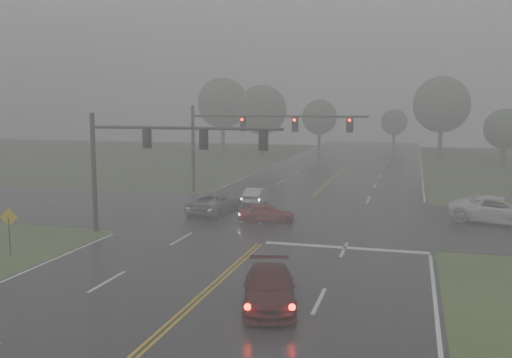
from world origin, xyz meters
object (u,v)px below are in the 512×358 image
(signal_gantry_far, at_px, (246,132))
(pickup_white, at_px, (499,224))
(signal_gantry_near, at_px, (148,150))
(sedan_maroon, at_px, (269,306))
(car_grey, at_px, (215,213))
(sedan_silver, at_px, (256,204))
(sedan_red, at_px, (267,222))

(signal_gantry_far, bearing_deg, pickup_white, -20.56)
(signal_gantry_near, height_order, signal_gantry_far, signal_gantry_far)
(sedan_maroon, distance_m, signal_gantry_far, 27.12)
(signal_gantry_far, bearing_deg, car_grey, -88.28)
(sedan_silver, bearing_deg, signal_gantry_far, -64.71)
(sedan_maroon, bearing_deg, sedan_silver, 92.27)
(sedan_maroon, bearing_deg, signal_gantry_near, 120.30)
(sedan_silver, height_order, pickup_white, pickup_white)
(sedan_red, xyz_separation_m, pickup_white, (14.20, 3.50, 0.00))
(pickup_white, bearing_deg, sedan_silver, 95.53)
(sedan_maroon, xyz_separation_m, signal_gantry_far, (-8.37, 25.26, 5.22))
(pickup_white, bearing_deg, sedan_maroon, 165.71)
(pickup_white, height_order, signal_gantry_far, signal_gantry_far)
(sedan_silver, distance_m, signal_gantry_far, 6.99)
(sedan_silver, xyz_separation_m, signal_gantry_far, (-2.05, 4.17, 5.22))
(sedan_maroon, distance_m, sedan_red, 15.25)
(sedan_maroon, height_order, pickup_white, pickup_white)
(sedan_red, relative_size, sedan_silver, 0.95)
(pickup_white, bearing_deg, sedan_red, 119.06)
(pickup_white, distance_m, signal_gantry_far, 20.64)
(signal_gantry_near, relative_size, signal_gantry_far, 0.78)
(sedan_silver, xyz_separation_m, pickup_white, (16.65, -2.84, 0.00))
(car_grey, distance_m, signal_gantry_near, 8.82)
(car_grey, relative_size, signal_gantry_far, 0.35)
(sedan_maroon, bearing_deg, sedan_red, 90.31)
(pickup_white, height_order, signal_gantry_near, signal_gantry_near)
(signal_gantry_far, bearing_deg, sedan_silver, -63.83)
(pickup_white, xyz_separation_m, signal_gantry_near, (-19.87, -8.61, 4.85))
(pickup_white, bearing_deg, car_grey, 109.51)
(signal_gantry_near, distance_m, signal_gantry_far, 15.67)
(sedan_maroon, relative_size, sedan_red, 1.32)
(sedan_silver, bearing_deg, pickup_white, 169.43)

